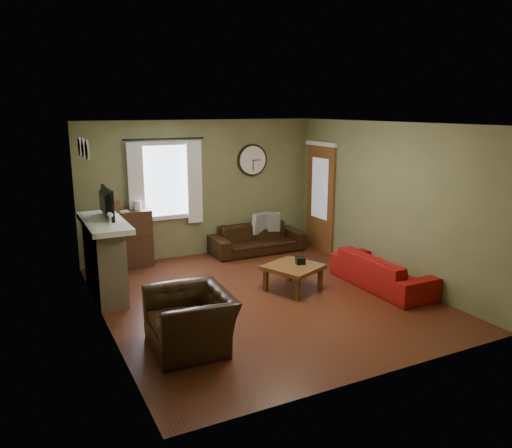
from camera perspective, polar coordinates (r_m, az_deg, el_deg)
name	(u,v)px	position (r m, az deg, el deg)	size (l,w,h in m)	color
floor	(262,297)	(7.68, 0.68, -8.34)	(4.60, 5.20, 0.00)	#4D2213
ceiling	(262,123)	(7.15, 0.73, 11.43)	(4.60, 5.20, 0.00)	white
wall_left	(101,230)	(6.61, -17.33, -0.71)	(0.00, 5.20, 2.60)	olive
wall_right	(385,201)	(8.59, 14.48, 2.57)	(0.00, 5.20, 2.60)	olive
wall_back	(200,189)	(9.66, -6.40, 4.04)	(4.60, 0.00, 2.60)	olive
wall_front	(380,261)	(5.21, 13.95, -4.14)	(4.60, 0.00, 2.60)	olive
fireplace	(104,261)	(7.93, -16.93, -4.04)	(0.40, 1.40, 1.10)	#BAAB8F
firebox	(118,275)	(8.03, -15.48, -5.59)	(0.04, 0.60, 0.55)	black
mantel	(104,223)	(7.78, -17.00, 0.14)	(0.58, 1.60, 0.08)	white
tv	(102,207)	(7.89, -17.15, 1.89)	(0.60, 0.08, 0.35)	black
tv_screen	(108,203)	(7.89, -16.61, 2.35)	(0.02, 0.62, 0.36)	#994C3F
medallion_left	(87,150)	(7.25, -18.76, 8.00)	(0.28, 0.28, 0.03)	white
medallion_mid	(83,148)	(7.59, -19.14, 8.17)	(0.28, 0.28, 0.03)	white
medallion_right	(80,147)	(7.94, -19.49, 8.33)	(0.28, 0.28, 0.03)	white
window_pane	(165,181)	(9.39, -10.41, 4.89)	(1.00, 0.02, 1.30)	silver
curtain_rod	(164,139)	(9.22, -10.43, 9.55)	(0.03, 0.03, 1.50)	black
curtain_left	(136,186)	(9.17, -13.53, 4.22)	(0.28, 0.04, 1.55)	white
curtain_right	(195,182)	(9.47, -7.03, 4.77)	(0.28, 0.04, 1.55)	white
wall_clock	(253,160)	(9.98, -0.39, 7.31)	(0.64, 0.06, 0.64)	white
door	(321,198)	(10.06, 7.39, 2.94)	(0.05, 0.90, 2.10)	brown
bookshelf	(127,239)	(9.22, -14.53, -1.71)	(0.87, 0.37, 1.03)	#3A2416
book	(120,217)	(9.03, -15.32, 0.82)	(0.16, 0.22, 0.02)	brown
sofa_brown	(257,239)	(9.93, 0.13, -1.69)	(1.86, 0.73, 0.54)	black
pillow_left	(271,222)	(10.12, 1.68, 0.22)	(0.38, 0.11, 0.38)	gray
pillow_right	(261,223)	(10.04, 0.60, 0.12)	(0.41, 0.12, 0.41)	gray
sofa_red	(382,271)	(8.26, 14.19, -5.22)	(1.85, 0.72, 0.54)	maroon
armchair	(190,320)	(6.10, -7.50, -10.86)	(1.06, 0.93, 0.69)	black
coffee_table	(293,278)	(7.92, 4.27, -6.14)	(0.77, 0.77, 0.41)	brown
tissue_box	(300,264)	(7.94, 5.07, -4.61)	(0.14, 0.14, 0.11)	black
wine_glass_a	(111,220)	(7.28, -16.25, 0.44)	(0.07, 0.07, 0.20)	white
wine_glass_b	(110,219)	(7.37, -16.38, 0.56)	(0.07, 0.07, 0.19)	white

